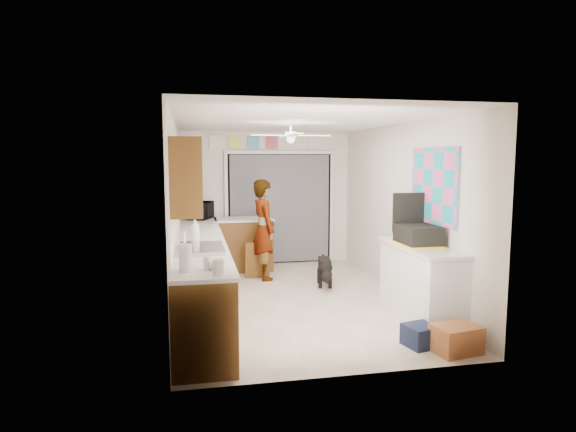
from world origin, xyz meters
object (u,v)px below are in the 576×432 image
microwave (200,210)px  suitcase (418,235)px  man (264,230)px  paper_towel_roll (185,258)px  soap_bottle (195,229)px  cup (215,266)px  dog (325,270)px  cardboard_box (456,339)px  navy_crate (423,335)px

microwave → suitcase: (2.59, -3.20, -0.03)m
man → paper_towel_roll: bearing=148.9°
paper_towel_roll → man: bearing=69.8°
soap_bottle → suitcase: 2.79m
cup → suitcase: suitcase is taller
soap_bottle → man: man is taller
paper_towel_roll → dog: 3.50m
cup → cardboard_box: bearing=-3.6°
paper_towel_roll → man: size_ratio=0.16×
suitcase → navy_crate: suitcase is taller
soap_bottle → paper_towel_roll: 1.70m
microwave → dog: bearing=-107.5°
paper_towel_roll → man: (1.22, 3.31, -0.24)m
soap_bottle → dog: size_ratio=0.51×
suitcase → dog: 2.07m
soap_bottle → paper_towel_roll: (-0.10, -1.70, -0.03)m
suitcase → navy_crate: size_ratio=1.50×
soap_bottle → cup: soap_bottle is taller
paper_towel_roll → cardboard_box: bearing=-3.3°
microwave → navy_crate: size_ratio=1.46×
cardboard_box → man: 3.83m
cup → man: 3.45m
microwave → soap_bottle: bearing=-162.8°
microwave → cup: microwave is taller
navy_crate → man: 3.53m
cardboard_box → navy_crate: (-0.25, 0.23, -0.03)m
paper_towel_roll → cardboard_box: size_ratio=0.56×
microwave → dog: size_ratio=0.88×
microwave → man: man is taller
microwave → navy_crate: bearing=-131.2°
cardboard_box → man: bearing=113.3°
microwave → dog: microwave is taller
soap_bottle → man: (1.12, 1.61, -0.27)m
microwave → cardboard_box: bearing=-130.0°
cup → suitcase: size_ratio=0.19×
paper_towel_roll → navy_crate: paper_towel_roll is taller
cup → suitcase: 2.67m
soap_bottle → man: size_ratio=0.19×
soap_bottle → suitcase: size_ratio=0.56×
cup → dog: bearing=55.8°
cup → paper_towel_roll: bearing=179.6°
microwave → soap_bottle: (-0.09, -2.40, 0.01)m
cup → paper_towel_roll: paper_towel_roll is taller
suitcase → cardboard_box: bearing=-93.1°
paper_towel_roll → suitcase: paper_towel_roll is taller
microwave → dog: 2.52m
navy_crate → paper_towel_roll: bearing=-178.1°
suitcase → microwave: bearing=129.7°
dog → navy_crate: bearing=-70.9°
soap_bottle → microwave: bearing=87.8°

